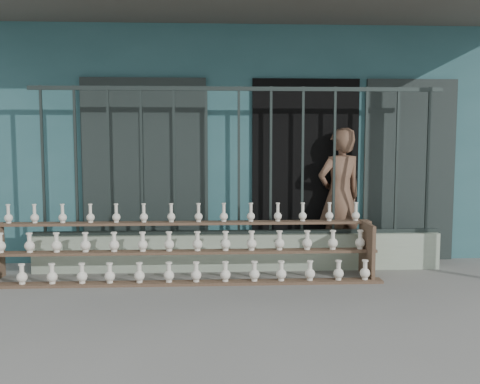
{
  "coord_description": "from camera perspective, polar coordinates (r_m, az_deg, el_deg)",
  "views": [
    {
      "loc": [
        -0.31,
        -5.2,
        1.6
      ],
      "look_at": [
        0.0,
        1.0,
        1.0
      ],
      "focal_mm": 40.0,
      "sensor_mm": 36.0,
      "label": 1
    }
  ],
  "objects": [
    {
      "name": "ground",
      "position": [
        5.45,
        0.54,
        -11.55
      ],
      "size": [
        60.0,
        60.0,
        0.0
      ],
      "primitive_type": "plane",
      "color": "slate"
    },
    {
      "name": "workshop_building",
      "position": [
        9.44,
        -0.96,
        5.63
      ],
      "size": [
        7.4,
        6.6,
        3.21
      ],
      "color": "#2E5D62",
      "rests_on": "ground"
    },
    {
      "name": "parapet_wall",
      "position": [
        6.65,
        -0.13,
        -6.41
      ],
      "size": [
        5.0,
        0.2,
        0.45
      ],
      "primitive_type": "cube",
      "color": "#A4B69C",
      "rests_on": "ground"
    },
    {
      "name": "security_fence",
      "position": [
        6.51,
        -0.13,
        3.31
      ],
      "size": [
        5.0,
        0.04,
        1.8
      ],
      "color": "#283330",
      "rests_on": "parapet_wall"
    },
    {
      "name": "shelf_rack",
      "position": [
        6.22,
        -6.06,
        -5.97
      ],
      "size": [
        4.5,
        0.68,
        0.85
      ],
      "color": "brown",
      "rests_on": "ground"
    },
    {
      "name": "elderly_woman",
      "position": [
        7.04,
        10.59,
        -0.45
      ],
      "size": [
        0.75,
        0.63,
        1.76
      ],
      "primitive_type": "imported",
      "rotation": [
        0.0,
        0.0,
        3.51
      ],
      "color": "brown",
      "rests_on": "ground"
    }
  ]
}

